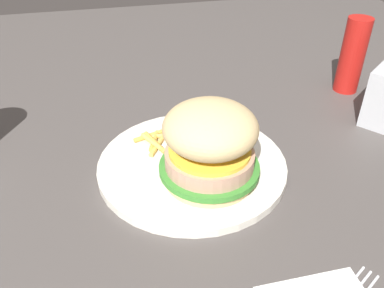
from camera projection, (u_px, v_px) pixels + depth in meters
ground_plane at (174, 165)px, 0.58m from camera, size 1.60×1.60×0.00m
plate at (192, 165)px, 0.57m from camera, size 0.26×0.26×0.01m
sandwich at (210, 144)px, 0.51m from camera, size 0.13×0.13×0.11m
fries_pile at (165, 140)px, 0.61m from camera, size 0.07×0.10×0.01m
ketchup_bottle at (352, 56)px, 0.74m from camera, size 0.04×0.04×0.14m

